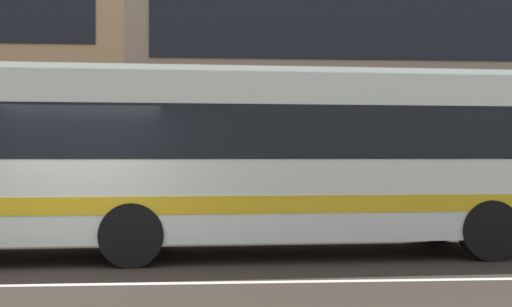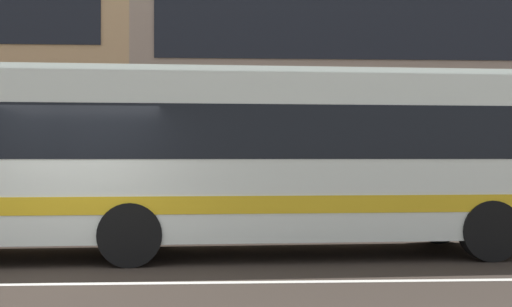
% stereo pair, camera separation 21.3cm
% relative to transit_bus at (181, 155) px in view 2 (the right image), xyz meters
% --- Properties ---
extents(ground_plane, '(160.00, 160.00, 0.00)m').
position_rel_transit_bus_xyz_m(ground_plane, '(-1.50, -2.50, -1.75)').
color(ground_plane, '#322923').
extents(lane_centre_line, '(60.00, 0.16, 0.01)m').
position_rel_transit_bus_xyz_m(lane_centre_line, '(-1.50, -2.50, -1.75)').
color(lane_centre_line, silver).
rests_on(lane_centre_line, ground_plane).
extents(apartment_block_right, '(18.49, 10.07, 9.74)m').
position_rel_transit_bus_xyz_m(apartment_block_right, '(7.18, 12.99, 3.12)').
color(apartment_block_right, tan).
rests_on(apartment_block_right, ground_plane).
extents(transit_bus, '(12.24, 3.03, 3.18)m').
position_rel_transit_bus_xyz_m(transit_bus, '(0.00, 0.00, 0.00)').
color(transit_bus, white).
rests_on(transit_bus, ground_plane).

